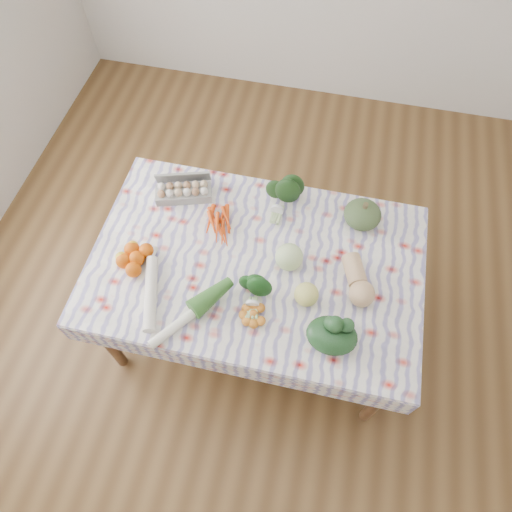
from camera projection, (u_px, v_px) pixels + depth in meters
ground at (256, 320)px, 2.94m from camera, size 4.50×4.50×0.00m
dining_table at (256, 270)px, 2.35m from camera, size 1.60×1.00×0.75m
tablecloth at (256, 262)px, 2.29m from camera, size 1.66×1.06×0.01m
egg_carton at (183, 192)px, 2.45m from camera, size 0.32×0.20×0.08m
carrot_bunch at (218, 222)px, 2.38m from camera, size 0.27×0.26×0.04m
kale_bunch at (281, 197)px, 2.39m from camera, size 0.19×0.17×0.16m
kabocha_squash at (362, 214)px, 2.35m from camera, size 0.20×0.20×0.13m
cabbage at (289, 257)px, 2.21m from camera, size 0.17×0.17×0.14m
butternut_squash at (358, 280)px, 2.16m from camera, size 0.21×0.29×0.12m
orange_cluster at (137, 259)px, 2.24m from camera, size 0.29×0.29×0.08m
broccoli at (253, 292)px, 2.13m from camera, size 0.18×0.18×0.11m
mandarin_cluster at (253, 314)px, 2.11m from camera, size 0.19×0.19×0.05m
grapefruit at (306, 294)px, 2.13m from camera, size 0.15×0.15×0.12m
spinach_bag at (332, 335)px, 2.03m from camera, size 0.27×0.24×0.10m
daikon at (151, 293)px, 2.16m from camera, size 0.17×0.40×0.06m
leek at (191, 314)px, 2.11m from camera, size 0.31×0.40×0.05m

